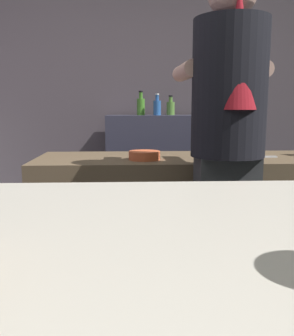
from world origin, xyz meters
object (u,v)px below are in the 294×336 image
(bottle_soy, at_px, (157,107))
(bartender, at_px, (228,137))
(mixing_bowl, at_px, (144,155))
(bottle_vinegar, at_px, (141,106))
(bottle_olive_oil, at_px, (171,108))
(chefs_knife, at_px, (256,157))

(bottle_soy, bearing_deg, bartender, -82.13)
(mixing_bowl, height_order, bottle_vinegar, bottle_vinegar)
(bottle_vinegar, bearing_deg, mixing_bowl, -90.82)
(bottle_olive_oil, bearing_deg, bottle_vinegar, -165.64)
(chefs_knife, distance_m, bottle_olive_oil, 1.38)
(bartender, bearing_deg, bottle_soy, 4.88)
(chefs_knife, bearing_deg, mixing_bowl, -177.86)
(bottle_vinegar, bearing_deg, chefs_knife, -62.70)
(mixing_bowl, xyz_separation_m, bottle_soy, (0.16, 1.22, 0.27))
(bartender, distance_m, bottle_olive_oil, 1.72)
(bartender, relative_size, bottle_vinegar, 8.35)
(chefs_knife, distance_m, bottle_vinegar, 1.42)
(bottle_olive_oil, bearing_deg, mixing_bowl, -102.11)
(bottle_soy, bearing_deg, bottle_vinegar, 152.50)
(chefs_knife, xyz_separation_m, bottle_soy, (-0.50, 1.16, 0.29))
(mixing_bowl, bearing_deg, bottle_olive_oil, 77.89)
(mixing_bowl, height_order, chefs_knife, mixing_bowl)
(bartender, distance_m, mixing_bowl, 0.53)
(bartender, relative_size, mixing_bowl, 10.15)
(mixing_bowl, relative_size, bottle_vinegar, 0.82)
(chefs_knife, bearing_deg, bartender, -127.49)
(mixing_bowl, xyz_separation_m, bottle_vinegar, (0.02, 1.29, 0.28))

